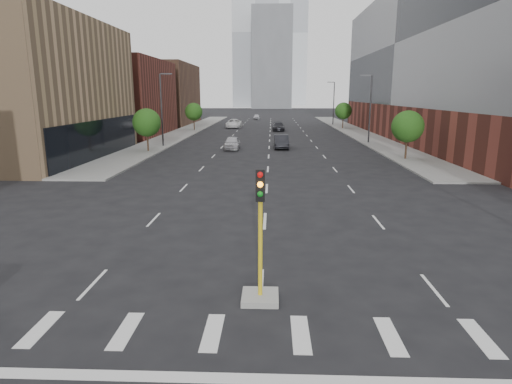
# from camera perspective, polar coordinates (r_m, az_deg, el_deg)

# --- Properties ---
(sidewalk_left_far) EXTENTS (5.00, 92.00, 0.15)m
(sidewalk_left_far) POSITION_cam_1_polar(r_m,az_deg,el_deg) (79.66, -9.07, 8.11)
(sidewalk_left_far) COLOR gray
(sidewalk_left_far) RESTS_ON ground
(sidewalk_right_far) EXTENTS (5.00, 92.00, 0.15)m
(sidewalk_right_far) POSITION_cam_1_polar(r_m,az_deg,el_deg) (79.53, 12.87, 7.94)
(sidewalk_right_far) COLOR gray
(sidewalk_right_far) RESTS_ON ground
(building_left_mid) EXTENTS (20.00, 24.00, 14.00)m
(building_left_mid) POSITION_cam_1_polar(r_m,az_deg,el_deg) (51.98, -30.95, 11.60)
(building_left_mid) COLOR tan
(building_left_mid) RESTS_ON ground
(building_left_far_a) EXTENTS (20.00, 22.00, 12.00)m
(building_left_far_a) POSITION_cam_1_polar(r_m,az_deg,el_deg) (75.24, -20.02, 11.74)
(building_left_far_a) COLOR brown
(building_left_far_a) RESTS_ON ground
(building_left_far_b) EXTENTS (20.00, 24.00, 13.00)m
(building_left_far_b) POSITION_cam_1_polar(r_m,az_deg,el_deg) (99.86, -14.41, 12.51)
(building_left_far_b) COLOR brown
(building_left_far_b) RESTS_ON ground
(building_right_main) EXTENTS (24.00, 70.00, 22.00)m
(building_right_main) POSITION_cam_1_polar(r_m,az_deg,el_deg) (70.37, 27.64, 15.13)
(building_right_main) COLOR brown
(building_right_main) RESTS_ON ground
(tower_left) EXTENTS (22.00, 22.00, 70.00)m
(tower_left) POSITION_cam_1_polar(r_m,az_deg,el_deg) (225.84, -0.00, 20.20)
(tower_left) COLOR #B2B7BC
(tower_left) RESTS_ON ground
(tower_right) EXTENTS (20.00, 20.00, 80.00)m
(tower_right) POSITION_cam_1_polar(r_m,az_deg,el_deg) (266.17, 4.47, 20.15)
(tower_right) COLOR #B2B7BC
(tower_right) RESTS_ON ground
(tower_mid) EXTENTS (18.00, 18.00, 44.00)m
(tower_mid) POSITION_cam_1_polar(r_m,az_deg,el_deg) (204.47, 2.13, 17.29)
(tower_mid) COLOR slate
(tower_mid) RESTS_ON ground
(median_traffic_signal) EXTENTS (1.20, 1.20, 4.40)m
(median_traffic_signal) POSITION_cam_1_polar(r_m,az_deg,el_deg) (14.05, 0.56, -10.74)
(median_traffic_signal) COLOR #999993
(median_traffic_signal) RESTS_ON ground
(streetlight_right_a) EXTENTS (1.60, 0.22, 9.07)m
(streetlight_right_a) POSITION_cam_1_polar(r_m,az_deg,el_deg) (60.35, 14.92, 11.02)
(streetlight_right_a) COLOR #2D2D30
(streetlight_right_a) RESTS_ON ground
(streetlight_right_b) EXTENTS (1.60, 0.22, 9.07)m
(streetlight_right_b) POSITION_cam_1_polar(r_m,az_deg,el_deg) (94.81, 10.27, 11.80)
(streetlight_right_b) COLOR #2D2D30
(streetlight_right_b) RESTS_ON ground
(streetlight_left) EXTENTS (1.60, 0.22, 9.07)m
(streetlight_left) POSITION_cam_1_polar(r_m,az_deg,el_deg) (55.64, -12.41, 11.02)
(streetlight_left) COLOR #2D2D30
(streetlight_left) RESTS_ON ground
(tree_left_near) EXTENTS (3.20, 3.20, 4.85)m
(tree_left_near) POSITION_cam_1_polar(r_m,az_deg,el_deg) (51.06, -14.37, 8.96)
(tree_left_near) COLOR #382619
(tree_left_near) RESTS_ON ground
(tree_left_far) EXTENTS (3.20, 3.20, 4.85)m
(tree_left_far) POSITION_cam_1_polar(r_m,az_deg,el_deg) (80.25, -8.31, 10.54)
(tree_left_far) COLOR #382619
(tree_left_far) RESTS_ON ground
(tree_right_near) EXTENTS (3.20, 3.20, 4.85)m
(tree_right_near) POSITION_cam_1_polar(r_m,az_deg,el_deg) (46.08, 19.57, 8.22)
(tree_right_near) COLOR #382619
(tree_right_near) RESTS_ON ground
(tree_right_far) EXTENTS (3.20, 3.20, 4.85)m
(tree_right_far) POSITION_cam_1_polar(r_m,az_deg,el_deg) (85.06, 11.57, 10.55)
(tree_right_far) COLOR #382619
(tree_right_far) RESTS_ON ground
(car_near_left) EXTENTS (1.91, 4.61, 1.56)m
(car_near_left) POSITION_cam_1_polar(r_m,az_deg,el_deg) (52.30, -3.21, 6.55)
(car_near_left) COLOR #B5B5BA
(car_near_left) RESTS_ON ground
(car_mid_right) EXTENTS (1.83, 5.04, 1.65)m
(car_mid_right) POSITION_cam_1_polar(r_m,az_deg,el_deg) (53.26, 3.39, 6.71)
(car_mid_right) COLOR black
(car_mid_right) RESTS_ON ground
(car_far_left) EXTENTS (2.89, 6.12, 1.69)m
(car_far_left) POSITION_cam_1_polar(r_m,az_deg,el_deg) (85.96, -2.97, 9.11)
(car_far_left) COLOR white
(car_far_left) RESTS_ON ground
(car_deep_right) EXTENTS (2.24, 5.34, 1.54)m
(car_deep_right) POSITION_cam_1_polar(r_m,az_deg,el_deg) (78.76, 3.00, 8.70)
(car_deep_right) COLOR black
(car_deep_right) RESTS_ON ground
(car_distant) EXTENTS (1.69, 4.02, 1.36)m
(car_distant) POSITION_cam_1_polar(r_m,az_deg,el_deg) (113.85, 0.08, 9.99)
(car_distant) COLOR silver
(car_distant) RESTS_ON ground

